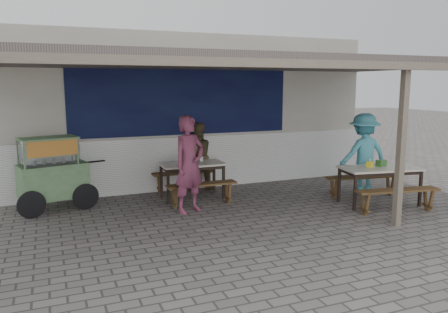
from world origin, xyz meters
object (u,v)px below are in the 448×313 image
Objects in this scene: bench_right_wall at (363,181)px; bench_left_wall at (184,177)px; vendor_cart at (52,171)px; bench_left_street at (202,189)px; tissue_box at (370,164)px; patron_street_side at (189,164)px; condiment_jar at (201,159)px; table_right at (380,171)px; table_left at (192,167)px; patron_right_table at (363,154)px; patron_wall_side at (197,157)px; bench_right_street at (397,195)px; donation_box at (381,163)px; condiment_bowl at (187,161)px.

bench_left_wall is at bearing 160.94° from bench_right_wall.
bench_right_wall is 6.29m from vendor_cart.
tissue_box is (3.13, -1.12, 0.47)m from bench_left_street.
patron_street_side is 1.25m from condiment_jar.
condiment_jar is at bearing 156.43° from table_right.
bench_left_street is 0.78× the size of patron_street_side.
patron_right_table is (3.56, -1.02, 0.21)m from table_left.
patron_wall_side is at bearing 3.14° from bench_left_wall.
vendor_cart is at bearing -5.89° from patron_right_table.
patron_street_side reaches higher than vendor_cart.
patron_street_side is (-3.76, 0.30, 0.56)m from bench_right_wall.
table_left is 3.78m from table_right.
tissue_box is (-0.07, 0.70, 0.46)m from bench_right_street.
patron_wall_side is at bearing 75.61° from bench_left_street.
table_left reaches higher than bench_right_wall.
bench_right_street is at bearing -90.00° from table_right.
table_right is at bearing -19.93° from bench_left_street.
table_right is 0.19m from donation_box.
table_right is 0.70m from bench_right_wall.
table_right is at bearing -28.86° from table_left.
table_left is at bearing -17.71° from vendor_cart.
table_left is 3.83m from donation_box.
vendor_cart is 19.11× the size of condiment_jar.
table_left reaches higher than bench_left_wall.
bench_left_street is at bearing -108.59° from condiment_jar.
tissue_box is at bearing 63.73° from patron_right_table.
condiment_bowl is at bearing -176.09° from condiment_jar.
vendor_cart is at bearing 161.96° from tissue_box.
tissue_box is at bearing -33.44° from condiment_jar.
tissue_box is at bearing -36.91° from bench_left_wall.
patron_right_table reaches higher than condiment_jar.
vendor_cart is at bearing 164.28° from bench_left_street.
bench_right_street is 0.93× the size of patron_right_table.
bench_left_wall is 0.92× the size of patron_wall_side.
bench_left_street is at bearing -90.00° from table_left.
bench_left_street is at bearing -84.47° from condiment_bowl.
donation_box is (0.20, 0.70, 0.47)m from bench_right_street.
bench_right_street is 18.99× the size of condiment_jar.
condiment_bowl reaches higher than table_right.
bench_right_wall is 0.93× the size of patron_right_table.
bench_left_wall is at bearing 54.49° from patron_street_side.
donation_box reaches higher than condiment_jar.
table_right is 0.24m from tissue_box.
patron_wall_side is (-2.97, 2.48, 0.09)m from table_right.
bench_right_wall is 0.70m from donation_box.
tissue_box is (3.13, -1.75, 0.14)m from table_left.
patron_wall_side is at bearing -22.44° from patron_right_table.
bench_left_street is at bearing -90.00° from bench_left_wall.
patron_street_side is 1.10m from condiment_bowl.
condiment_bowl is (-0.08, 0.12, 0.11)m from table_left.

